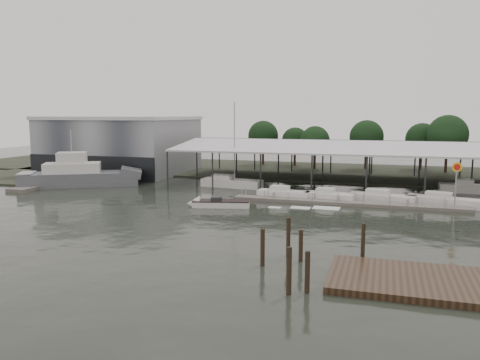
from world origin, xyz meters
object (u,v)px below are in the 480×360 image
(white_sailboat, at_px, (231,183))
(speedboat_underway, at_px, (216,204))
(grey_trawler, at_px, (81,176))
(shell_fuel_sign, at_px, (456,177))

(white_sailboat, xyz_separation_m, speedboat_underway, (3.15, -15.01, -0.26))
(speedboat_underway, bearing_deg, grey_trawler, -33.75)
(shell_fuel_sign, xyz_separation_m, grey_trawler, (-51.97, 3.24, -2.35))
(grey_trawler, relative_size, white_sailboat, 1.38)
(shell_fuel_sign, distance_m, grey_trawler, 52.12)
(white_sailboat, distance_m, speedboat_underway, 15.34)
(shell_fuel_sign, height_order, speedboat_underway, shell_fuel_sign)
(white_sailboat, bearing_deg, shell_fuel_sign, -11.72)
(grey_trawler, relative_size, speedboat_underway, 0.98)
(shell_fuel_sign, relative_size, grey_trawler, 0.31)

